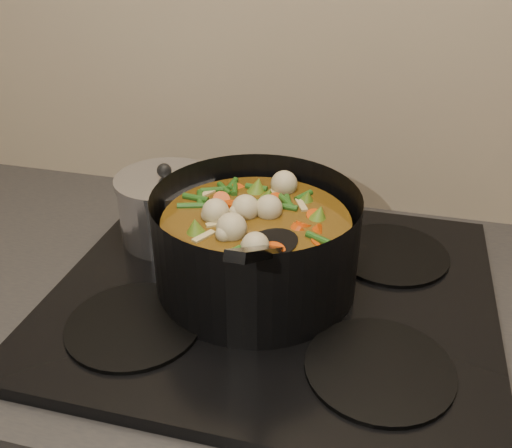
# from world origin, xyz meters

# --- Properties ---
(stovetop) EXTENTS (0.62, 0.54, 0.03)m
(stovetop) POSITION_xyz_m (0.00, 1.93, 0.92)
(stovetop) COLOR black
(stovetop) RESTS_ON counter
(stockpot) EXTENTS (0.34, 0.42, 0.21)m
(stockpot) POSITION_xyz_m (-0.03, 1.93, 1.00)
(stockpot) COLOR black
(stockpot) RESTS_ON stovetop
(saucepan) EXTENTS (0.16, 0.16, 0.13)m
(saucepan) POSITION_xyz_m (-0.20, 2.03, 0.99)
(saucepan) COLOR silver
(saucepan) RESTS_ON stovetop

